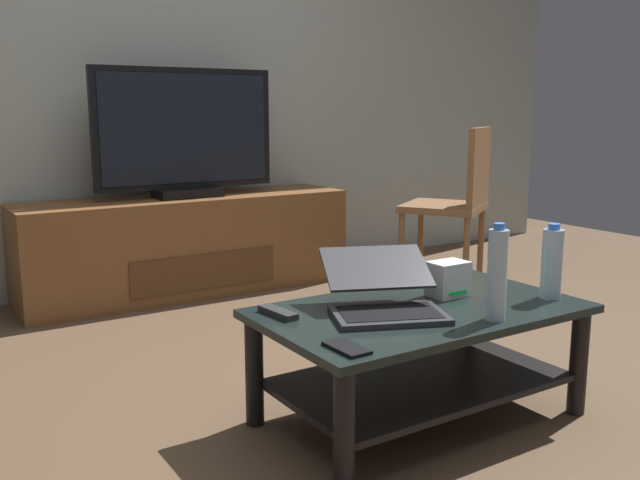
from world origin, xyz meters
TOP-DOWN VIEW (x-y plane):
  - ground_plane at (0.00, 0.00)m, footprint 7.68×7.68m
  - back_wall at (0.00, 2.11)m, footprint 6.40×0.12m
  - coffee_table at (0.12, -0.17)m, footprint 1.06×0.61m
  - media_cabinet at (0.10, 1.79)m, footprint 1.83×0.47m
  - television at (0.10, 1.77)m, footprint 1.01×0.20m
  - dining_chair at (1.50, 1.12)m, footprint 0.61×0.61m
  - laptop at (-0.02, -0.15)m, footprint 0.46×0.49m
  - router_box at (0.29, -0.12)m, footprint 0.13×0.10m
  - water_bottle_near at (0.56, -0.33)m, footprint 0.07×0.07m
  - water_bottle_far at (0.22, -0.40)m, footprint 0.06×0.06m
  - cell_phone at (-0.32, -0.38)m, footprint 0.07×0.14m
  - tv_remote at (-0.32, -0.01)m, footprint 0.06×0.16m

SIDE VIEW (x-z plane):
  - ground_plane at x=0.00m, z-range 0.00..0.00m
  - coffee_table at x=0.12m, z-range 0.07..0.46m
  - media_cabinet at x=0.10m, z-range 0.00..0.54m
  - cell_phone at x=-0.32m, z-range 0.39..0.40m
  - tv_remote at x=-0.32m, z-range 0.39..0.41m
  - laptop at x=-0.02m, z-range 0.35..0.53m
  - router_box at x=0.29m, z-range 0.39..0.51m
  - water_bottle_near at x=0.56m, z-range 0.38..0.64m
  - dining_chair at x=1.50m, z-range 0.06..0.98m
  - water_bottle_far at x=0.22m, z-range 0.38..0.68m
  - television at x=0.10m, z-range 0.53..1.23m
  - back_wall at x=0.00m, z-range 0.00..2.80m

